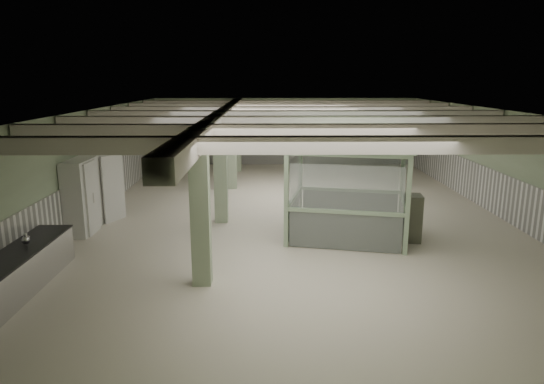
{
  "coord_description": "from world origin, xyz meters",
  "views": [
    {
      "loc": [
        -1.03,
        -16.47,
        4.63
      ],
      "look_at": [
        -0.85,
        -2.3,
        1.3
      ],
      "focal_mm": 32.0,
      "sensor_mm": 36.0,
      "label": 1
    }
  ],
  "objects_px": {
    "prep_counter": "(3,283)",
    "filing_cabinet": "(413,218)",
    "guard_booth": "(349,174)",
    "walkin_cooler": "(88,192)"
  },
  "relations": [
    {
      "from": "prep_counter",
      "to": "filing_cabinet",
      "type": "bearing_deg",
      "value": 22.03
    },
    {
      "from": "walkin_cooler",
      "to": "filing_cabinet",
      "type": "bearing_deg",
      "value": -8.38
    },
    {
      "from": "prep_counter",
      "to": "walkin_cooler",
      "type": "xyz_separation_m",
      "value": [
        -0.08,
        5.41,
        0.7
      ]
    },
    {
      "from": "guard_booth",
      "to": "walkin_cooler",
      "type": "bearing_deg",
      "value": -174.46
    },
    {
      "from": "prep_counter",
      "to": "filing_cabinet",
      "type": "xyz_separation_m",
      "value": [
        9.77,
        3.95,
        0.23
      ]
    },
    {
      "from": "guard_booth",
      "to": "filing_cabinet",
      "type": "relative_size",
      "value": 2.95
    },
    {
      "from": "walkin_cooler",
      "to": "prep_counter",
      "type": "bearing_deg",
      "value": -89.11
    },
    {
      "from": "walkin_cooler",
      "to": "guard_booth",
      "type": "xyz_separation_m",
      "value": [
        8.03,
        -0.94,
        0.72
      ]
    },
    {
      "from": "prep_counter",
      "to": "guard_booth",
      "type": "height_order",
      "value": "guard_booth"
    },
    {
      "from": "filing_cabinet",
      "to": "prep_counter",
      "type": "bearing_deg",
      "value": -151.27
    }
  ]
}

